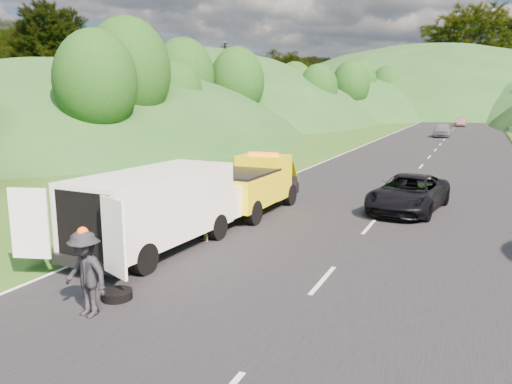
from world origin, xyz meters
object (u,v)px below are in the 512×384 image
at_px(worker, 88,316).
at_px(passing_suv, 408,211).
at_px(woman, 175,221).
at_px(child, 205,242).
at_px(spare_tire, 117,300).
at_px(white_van, 158,206).
at_px(tow_truck, 254,184).
at_px(suitcase, 142,218).

height_order(worker, passing_suv, worker).
relative_size(woman, child, 1.97).
xyz_separation_m(child, spare_tire, (0.49, -5.03, 0.00)).
distance_m(white_van, worker, 5.09).
height_order(woman, passing_suv, woman).
bearing_deg(spare_tire, white_van, 110.01).
bearing_deg(child, white_van, -89.52).
xyz_separation_m(child, passing_suv, (5.57, 7.51, 0.00)).
height_order(tow_truck, white_van, white_van).
height_order(woman, suitcase, woman).
height_order(worker, spare_tire, worker).
bearing_deg(passing_suv, tow_truck, -147.31).
bearing_deg(worker, passing_suv, 78.86).
distance_m(tow_truck, child, 4.86).
bearing_deg(passing_suv, suitcase, -136.57).
relative_size(white_van, worker, 3.78).
bearing_deg(tow_truck, white_van, -94.40).
bearing_deg(worker, woman, 119.59).
bearing_deg(woman, spare_tire, -162.66).
height_order(white_van, suitcase, white_van).
relative_size(tow_truck, spare_tire, 7.72).
relative_size(tow_truck, child, 6.13).
distance_m(white_van, suitcase, 3.59).
relative_size(tow_truck, white_van, 0.78).
relative_size(white_van, passing_suv, 1.33).
height_order(suitcase, passing_suv, passing_suv).
height_order(white_van, passing_suv, white_van).
height_order(worker, suitcase, worker).
bearing_deg(worker, spare_tire, 100.41).
height_order(tow_truck, woman, tow_truck).
relative_size(tow_truck, woman, 3.12).
relative_size(white_van, spare_tire, 9.93).
bearing_deg(tow_truck, child, -85.37).
bearing_deg(woman, white_van, -159.86).
xyz_separation_m(tow_truck, worker, (0.84, -10.73, -1.18)).
height_order(white_van, worker, white_van).
bearing_deg(worker, child, 104.16).
distance_m(woman, passing_suv, 9.72).
bearing_deg(spare_tire, woman, 112.67).
bearing_deg(suitcase, passing_suv, 36.15).
relative_size(woman, suitcase, 3.50).
xyz_separation_m(woman, child, (2.47, -2.04, 0.00)).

